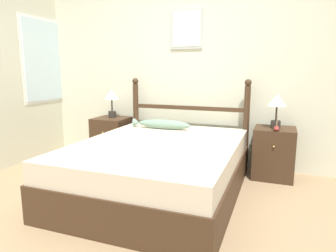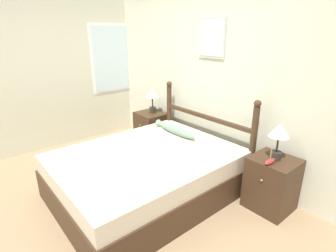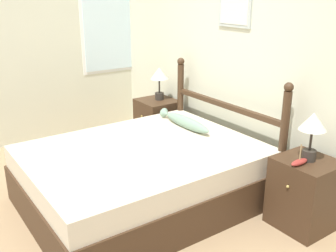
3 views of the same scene
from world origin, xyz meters
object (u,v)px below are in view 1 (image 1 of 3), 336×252
(fish_pillow, at_px, (162,124))
(model_boat, at_px, (277,128))
(table_lamp_left, at_px, (112,97))
(nightstand_right, at_px, (274,153))
(table_lamp_right, at_px, (277,103))
(nightstand_left, at_px, (112,138))
(bed, at_px, (159,168))

(fish_pillow, bearing_deg, model_boat, 3.80)
(table_lamp_left, relative_size, model_boat, 2.24)
(nightstand_right, relative_size, fish_pillow, 0.79)
(table_lamp_right, bearing_deg, nightstand_right, 106.68)
(nightstand_left, relative_size, table_lamp_left, 1.50)
(table_lamp_left, xyz_separation_m, table_lamp_right, (2.21, -0.04, 0.00))
(bed, xyz_separation_m, nightstand_right, (1.10, 0.89, 0.03))
(nightstand_right, bearing_deg, nightstand_left, 180.00)
(bed, distance_m, fish_pillow, 0.78)
(model_boat, bearing_deg, nightstand_right, 96.13)
(table_lamp_left, bearing_deg, nightstand_left, -88.29)
(nightstand_right, relative_size, table_lamp_left, 1.50)
(nightstand_right, height_order, fish_pillow, fish_pillow)
(bed, relative_size, model_boat, 11.54)
(model_boat, bearing_deg, table_lamp_right, 95.78)
(nightstand_right, bearing_deg, table_lamp_right, -73.32)
(nightstand_left, relative_size, table_lamp_right, 1.50)
(model_boat, bearing_deg, bed, -146.02)
(bed, distance_m, nightstand_left, 1.42)
(nightstand_right, distance_m, table_lamp_left, 2.29)
(bed, height_order, model_boat, model_boat)
(fish_pillow, bearing_deg, bed, -70.35)
(table_lamp_left, distance_m, fish_pillow, 0.95)
(model_boat, bearing_deg, nightstand_left, 176.42)
(bed, height_order, fish_pillow, fish_pillow)
(nightstand_left, relative_size, model_boat, 3.36)
(bed, height_order, nightstand_right, nightstand_right)
(nightstand_left, distance_m, model_boat, 2.25)
(bed, distance_m, nightstand_right, 1.42)
(table_lamp_right, relative_size, model_boat, 2.24)
(table_lamp_left, xyz_separation_m, fish_pillow, (0.87, -0.26, -0.29))
(bed, relative_size, nightstand_right, 3.43)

